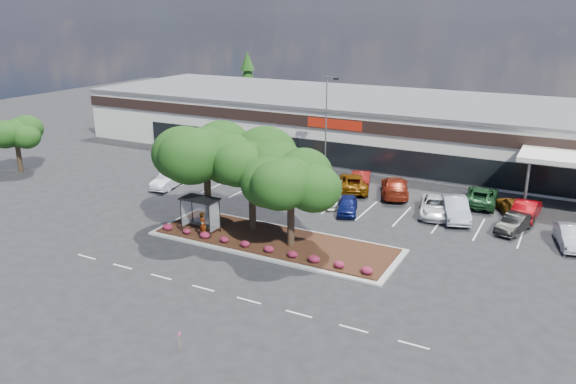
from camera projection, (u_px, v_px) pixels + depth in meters
The scene contains 29 objects.
ground at pixel (271, 270), 35.81m from camera, with size 160.00×160.00×0.00m, color black.
retail_store at pixel (419, 128), 63.34m from camera, with size 80.40×25.20×6.25m.
landscape_island at pixel (274, 241), 40.02m from camera, with size 18.00×6.00×0.26m.
lane_markings at pixel (334, 219), 44.64m from camera, with size 33.12×20.06×0.01m.
shrub_row at pixel (259, 247), 38.14m from camera, with size 17.00×0.80×0.50m, color maroon, non-canonical shape.
bus_shelter at pixel (201, 205), 40.90m from camera, with size 2.75×1.55×2.59m.
island_tree_west at pixel (207, 174), 41.84m from camera, with size 7.20×7.20×7.89m, color #0F3C0D, non-canonical shape.
island_tree_mid at pixel (252, 181), 40.97m from camera, with size 6.60×6.60×7.32m, color #0F3C0D, non-canonical shape.
island_tree_east at pixel (291, 201), 38.06m from camera, with size 5.80×5.80×6.50m, color #0F3C0D, non-canonical shape.
tree_west_far at pixel (17, 145), 56.75m from camera, with size 4.80×4.80×5.61m, color #0F3C0D, non-canonical shape.
conifer_north_west at pixel (248, 84), 86.28m from camera, with size 4.40×4.40×10.00m, color #0F3C0D.
person_waiting at pixel (203, 225), 40.15m from camera, with size 0.69×0.45×1.88m, color #594C47.
light_pole at pixel (327, 134), 54.29m from camera, with size 1.43×0.50×9.96m.
survey_stake at pixel (179, 339), 27.22m from camera, with size 0.08×0.14×0.99m.
car_0 at pixel (169, 179), 52.43m from camera, with size 1.61×4.63×1.52m, color silver.
car_1 at pixel (280, 179), 52.55m from camera, with size 2.11×5.18×1.50m, color black.
car_3 at pixel (329, 195), 48.21m from camera, with size 1.96×4.81×1.40m, color white.
car_4 at pixel (347, 205), 45.79m from camera, with size 1.57×3.90×1.33m, color #0D1552.
car_5 at pixel (435, 206), 45.34m from camera, with size 2.39×5.19×1.44m, color white.
car_6 at pixel (455, 208), 44.46m from camera, with size 1.82×5.21×1.72m, color #AAAFB8.
car_7 at pixel (515, 223), 41.87m from camera, with size 1.44×4.14×1.36m, color black.
car_8 at pixel (570, 237), 39.26m from camera, with size 1.54×4.40×1.45m, color #B1B4BD.
car_10 at pixel (283, 169), 56.14m from camera, with size 1.55×4.45×1.47m, color #753D08.
car_11 at pixel (354, 182), 51.50m from camera, with size 2.59×5.61×1.56m, color #683805.
car_12 at pixel (361, 179), 52.63m from camera, with size 1.66×4.76×1.57m, color maroon.
car_13 at pixel (395, 186), 50.10m from camera, with size 2.33×5.73×1.66m, color maroon.
car_14 at pixel (481, 196), 47.79m from camera, with size 2.50×5.43×1.51m, color #1A4422.
car_15 at pixel (513, 206), 45.25m from camera, with size 1.78×4.41×1.50m, color brown.
car_16 at pixel (526, 209), 44.53m from camera, with size 1.68×4.81×1.58m, color #8F040A.
Camera 1 is at (16.12, -28.26, 15.81)m, focal length 35.00 mm.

